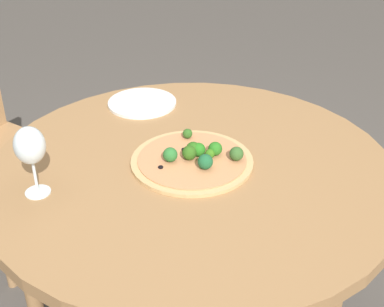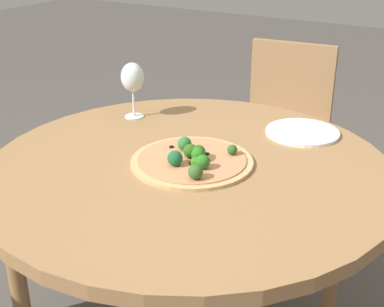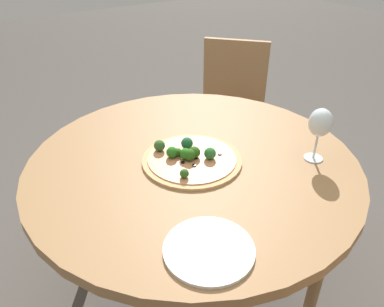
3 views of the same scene
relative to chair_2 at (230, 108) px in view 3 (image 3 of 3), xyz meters
name	(u,v)px [view 3 (image 3 of 3)]	position (x,y,z in m)	size (l,w,h in m)	color
ground_plane	(193,291)	(0.70, 0.66, -0.47)	(12.00, 12.00, 0.00)	#4C4742
dining_table	(193,174)	(0.70, 0.66, 0.18)	(1.15, 1.15, 0.71)	olive
chair_2	(230,108)	(0.00, 0.00, 0.00)	(0.57, 0.57, 0.84)	#997047
pizza	(191,157)	(0.71, 0.66, 0.26)	(0.35, 0.35, 0.06)	tan
wine_glass	(320,124)	(0.35, 0.88, 0.38)	(0.08, 0.08, 0.19)	silver
plate_near	(209,250)	(0.90, 1.03, 0.25)	(0.23, 0.23, 0.01)	silver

